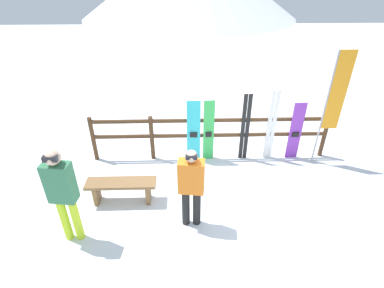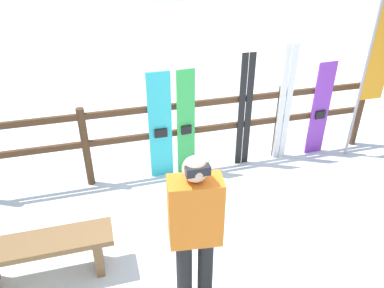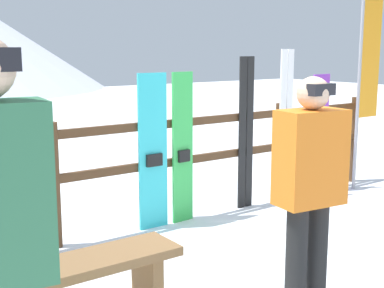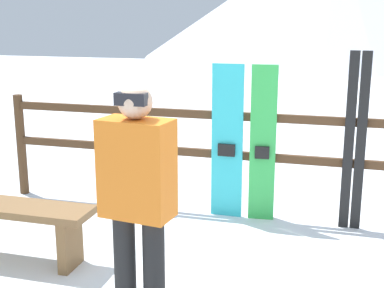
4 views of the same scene
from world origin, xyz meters
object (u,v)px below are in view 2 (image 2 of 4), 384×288
Objects in this scene: ski_pair_white at (285,105)px; rental_flag at (378,50)px; ski_pair_black at (245,112)px; bench at (42,251)px; snowboard_green at (186,124)px; snowboard_cyan at (160,127)px; person_orange at (195,226)px; snowboard_purple at (320,110)px.

ski_pair_white is 0.66× the size of rental_flag.
ski_pair_black is 0.61m from ski_pair_white.
bench is at bearing -164.05° from rental_flag.
bench is at bearing -141.04° from snowboard_green.
snowboard_cyan is at bearing -180.00° from snowboard_green.
person_orange is at bearing -132.40° from ski_pair_white.
snowboard_green is at bearing 38.96° from bench.
ski_pair_white reaches higher than bench.
snowboard_cyan is 0.91× the size of ski_pair_black.
rental_flag is at bearing 15.95° from bench.
person_orange is (1.35, -0.63, 0.55)m from bench.
snowboard_purple is at bearing 161.33° from rental_flag.
rental_flag is at bearing 31.58° from person_orange.
rental_flag is at bearing -3.78° from snowboard_cyan.
rental_flag is (1.17, -0.20, 0.74)m from ski_pair_white.
person_orange is 2.15m from snowboard_green.
snowboard_purple is at bearing -0.16° from ski_pair_black.
snowboard_green is at bearing 180.00° from snowboard_purple.
snowboard_green is (1.81, 1.47, 0.40)m from bench.
snowboard_purple is (0.59, -0.00, -0.15)m from ski_pair_white.
person_orange is 1.04× the size of snowboard_green.
ski_pair_white is (3.27, 1.47, 0.51)m from bench.
snowboard_cyan and snowboard_green have the same top height.
snowboard_green is at bearing -179.87° from ski_pair_white.
person_orange is at bearing -102.45° from snowboard_green.
bench is 0.89× the size of snowboard_green.
ski_pair_white is (1.92, 2.10, -0.04)m from person_orange.
person_orange is at bearing -121.93° from ski_pair_black.
rental_flag reaches higher than snowboard_cyan.
ski_pair_white reaches higher than snowboard_purple.
ski_pair_black is (2.66, 1.47, 0.48)m from bench.
snowboard_purple is at bearing 39.88° from person_orange.
bench is 3.62m from ski_pair_white.
snowboard_green is at bearing 77.55° from person_orange.
snowboard_green is 1.46m from ski_pair_white.
person_orange is 0.95× the size of ski_pair_black.
person_orange reaches higher than bench.
ski_pair_black is at bearing 58.07° from person_orange.
ski_pair_black is at bearing 0.16° from snowboard_cyan.
ski_pair_black reaches higher than bench.
ski_pair_white is at bearing 47.60° from person_orange.
ski_pair_white is 1.21× the size of snowboard_purple.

